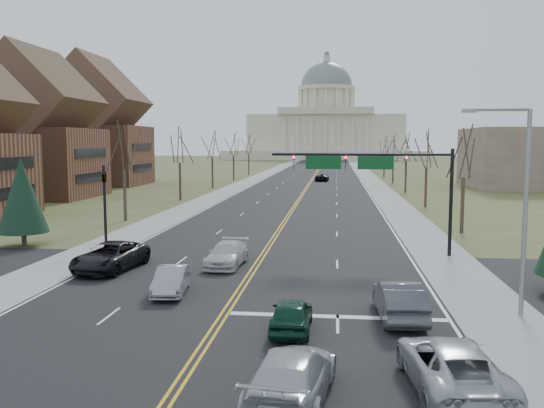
% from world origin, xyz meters
% --- Properties ---
extents(ground, '(600.00, 600.00, 0.00)m').
position_xyz_m(ground, '(0.00, 0.00, 0.00)').
color(ground, '#4B4E27').
rests_on(ground, ground).
extents(road, '(20.00, 380.00, 0.01)m').
position_xyz_m(road, '(0.00, 110.00, 0.01)').
color(road, black).
rests_on(road, ground).
extents(cross_road, '(120.00, 14.00, 0.01)m').
position_xyz_m(cross_road, '(0.00, 6.00, 0.01)').
color(cross_road, black).
rests_on(cross_road, ground).
extents(sidewalk_left, '(4.00, 380.00, 0.03)m').
position_xyz_m(sidewalk_left, '(-12.00, 110.00, 0.01)').
color(sidewalk_left, gray).
rests_on(sidewalk_left, ground).
extents(sidewalk_right, '(4.00, 380.00, 0.03)m').
position_xyz_m(sidewalk_right, '(12.00, 110.00, 0.01)').
color(sidewalk_right, gray).
rests_on(sidewalk_right, ground).
extents(center_line, '(0.42, 380.00, 0.01)m').
position_xyz_m(center_line, '(0.00, 110.00, 0.01)').
color(center_line, gold).
rests_on(center_line, road).
extents(edge_line_left, '(0.15, 380.00, 0.01)m').
position_xyz_m(edge_line_left, '(-9.80, 110.00, 0.01)').
color(edge_line_left, silver).
rests_on(edge_line_left, road).
extents(edge_line_right, '(0.15, 380.00, 0.01)m').
position_xyz_m(edge_line_right, '(9.80, 110.00, 0.01)').
color(edge_line_right, silver).
rests_on(edge_line_right, road).
extents(stop_bar, '(9.50, 0.50, 0.01)m').
position_xyz_m(stop_bar, '(5.00, -1.00, 0.01)').
color(stop_bar, silver).
rests_on(stop_bar, road).
extents(capitol, '(90.00, 60.00, 50.00)m').
position_xyz_m(capitol, '(0.00, 249.91, 14.20)').
color(capitol, beige).
rests_on(capitol, ground).
extents(signal_mast, '(12.12, 0.44, 7.20)m').
position_xyz_m(signal_mast, '(7.45, 13.50, 5.76)').
color(signal_mast, black).
rests_on(signal_mast, ground).
extents(signal_left, '(0.32, 0.36, 6.00)m').
position_xyz_m(signal_left, '(-11.50, 13.50, 3.71)').
color(signal_left, black).
rests_on(signal_left, ground).
extents(street_light, '(2.90, 0.25, 9.07)m').
position_xyz_m(street_light, '(12.74, 0.00, 5.23)').
color(street_light, gray).
rests_on(street_light, ground).
extents(tree_r_0, '(3.74, 3.74, 8.50)m').
position_xyz_m(tree_r_0, '(15.50, 24.00, 6.55)').
color(tree_r_0, '#352A1F').
rests_on(tree_r_0, ground).
extents(tree_l_0, '(3.96, 3.96, 9.00)m').
position_xyz_m(tree_l_0, '(-15.50, 28.00, 6.94)').
color(tree_l_0, '#352A1F').
rests_on(tree_l_0, ground).
extents(tree_r_1, '(3.74, 3.74, 8.50)m').
position_xyz_m(tree_r_1, '(15.50, 44.00, 6.55)').
color(tree_r_1, '#352A1F').
rests_on(tree_r_1, ground).
extents(tree_l_1, '(3.96, 3.96, 9.00)m').
position_xyz_m(tree_l_1, '(-15.50, 48.00, 6.94)').
color(tree_l_1, '#352A1F').
rests_on(tree_l_1, ground).
extents(tree_r_2, '(3.74, 3.74, 8.50)m').
position_xyz_m(tree_r_2, '(15.50, 64.00, 6.55)').
color(tree_r_2, '#352A1F').
rests_on(tree_r_2, ground).
extents(tree_l_2, '(3.96, 3.96, 9.00)m').
position_xyz_m(tree_l_2, '(-15.50, 68.00, 6.94)').
color(tree_l_2, '#352A1F').
rests_on(tree_l_2, ground).
extents(tree_r_3, '(3.74, 3.74, 8.50)m').
position_xyz_m(tree_r_3, '(15.50, 84.00, 6.55)').
color(tree_r_3, '#352A1F').
rests_on(tree_r_3, ground).
extents(tree_l_3, '(3.96, 3.96, 9.00)m').
position_xyz_m(tree_l_3, '(-15.50, 88.00, 6.94)').
color(tree_l_3, '#352A1F').
rests_on(tree_l_3, ground).
extents(tree_r_4, '(3.74, 3.74, 8.50)m').
position_xyz_m(tree_r_4, '(15.50, 104.00, 6.55)').
color(tree_r_4, '#352A1F').
rests_on(tree_r_4, ground).
extents(tree_l_4, '(3.96, 3.96, 9.00)m').
position_xyz_m(tree_l_4, '(-15.50, 108.00, 6.94)').
color(tree_l_4, '#352A1F').
rests_on(tree_l_4, ground).
extents(conifer_l, '(3.64, 3.64, 6.50)m').
position_xyz_m(conifer_l, '(-18.00, 14.00, 3.74)').
color(conifer_l, '#352A1F').
rests_on(conifer_l, ground).
extents(bldg_left_mid, '(15.10, 14.28, 20.75)m').
position_xyz_m(bldg_left_mid, '(-36.00, 50.00, 8.54)').
color(bldg_left_mid, brown).
rests_on(bldg_left_mid, ground).
extents(bldg_left_far, '(17.10, 14.28, 23.25)m').
position_xyz_m(bldg_left_far, '(-38.00, 74.00, 9.54)').
color(bldg_left_far, brown).
rests_on(bldg_left_far, ground).
extents(car_nb_inner_lead, '(1.64, 4.01, 1.36)m').
position_xyz_m(car_nb_inner_lead, '(3.13, -3.12, 0.69)').
color(car_nb_inner_lead, '#0C3622').
rests_on(car_nb_inner_lead, road).
extents(car_nb_outer_lead, '(2.05, 5.11, 1.65)m').
position_xyz_m(car_nb_outer_lead, '(7.63, -0.97, 0.84)').
color(car_nb_outer_lead, '#48494F').
rests_on(car_nb_outer_lead, road).
extents(car_nb_outer_second, '(3.11, 5.88, 1.58)m').
position_xyz_m(car_nb_outer_second, '(8.44, -8.17, 0.80)').
color(car_nb_outer_second, '#ACAEB4').
rests_on(car_nb_outer_second, road).
extents(car_nb_inner_second, '(2.81, 5.65, 1.58)m').
position_xyz_m(car_nb_inner_second, '(3.62, -9.44, 0.80)').
color(car_nb_inner_second, '#ADB0B6').
rests_on(car_nb_inner_second, road).
extents(car_sb_inner_lead, '(1.89, 4.25, 1.36)m').
position_xyz_m(car_sb_inner_lead, '(-3.33, 1.99, 0.69)').
color(car_sb_inner_lead, gray).
rests_on(car_sb_inner_lead, road).
extents(car_sb_outer_lead, '(3.47, 6.23, 1.65)m').
position_xyz_m(car_sb_outer_lead, '(-8.47, 6.84, 0.84)').
color(car_sb_outer_lead, black).
rests_on(car_sb_outer_lead, road).
extents(car_sb_inner_second, '(2.30, 5.11, 1.45)m').
position_xyz_m(car_sb_inner_second, '(-1.78, 8.75, 0.74)').
color(car_sb_inner_second, silver).
rests_on(car_sb_inner_second, road).
extents(car_far_nb, '(2.78, 5.51, 1.49)m').
position_xyz_m(car_far_nb, '(2.17, 88.06, 0.76)').
color(car_far_nb, black).
rests_on(car_far_nb, road).
extents(car_far_sb, '(2.15, 4.28, 1.40)m').
position_xyz_m(car_far_sb, '(-1.33, 141.39, 0.71)').
color(car_far_sb, '#424449').
rests_on(car_far_sb, road).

